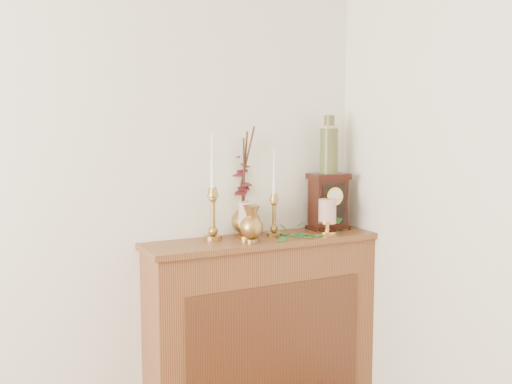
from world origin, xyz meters
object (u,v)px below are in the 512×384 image
ceramic_vase (329,148)px  candlestick_left (213,205)px  candlestick_center (274,208)px  ginger_jar (242,186)px  bud_vase (251,225)px  mantel_clock (328,202)px

ceramic_vase → candlestick_left: bearing=179.4°
candlestick_center → ginger_jar: (-0.12, 0.14, 0.11)m
bud_vase → ceramic_vase: (0.54, 0.15, 0.36)m
mantel_clock → bud_vase: bearing=-161.7°
candlestick_left → candlestick_center: candlestick_left is taller
ginger_jar → mantel_clock: bearing=-12.8°
ceramic_vase → mantel_clock: bearing=-93.5°
candlestick_left → ceramic_vase: size_ratio=1.72×
candlestick_left → mantel_clock: candlestick_left is taller
candlestick_center → ginger_jar: size_ratio=0.79×
candlestick_left → bud_vase: 0.22m
candlestick_left → bud_vase: size_ratio=2.93×
candlestick_center → mantel_clock: candlestick_center is taller
candlestick_left → ceramic_vase: ceramic_vase is taller
bud_vase → ginger_jar: (0.07, 0.25, 0.16)m
candlestick_left → candlestick_center: (0.32, -0.04, -0.03)m
ginger_jar → bud_vase: bearing=-105.2°
candlestick_left → ginger_jar: (0.21, 0.10, 0.08)m
bud_vase → mantel_clock: 0.56m
bud_vase → ginger_jar: bearing=74.8°
ginger_jar → candlestick_center: bearing=-50.0°
ginger_jar → ceramic_vase: ceramic_vase is taller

